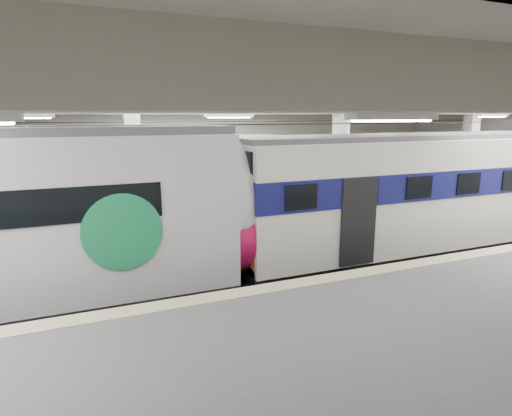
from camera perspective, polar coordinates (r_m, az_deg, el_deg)
name	(u,v)px	position (r m, az deg, el deg)	size (l,w,h in m)	color
station_hall	(277,184)	(11.02, 2.84, 3.28)	(36.00, 24.00, 5.75)	black
modern_emu	(13,227)	(12.00, -29.62, -2.16)	(14.70, 3.03, 4.70)	silver
older_rer	(410,193)	(15.96, 19.89, 1.83)	(13.07, 2.89, 4.33)	white
far_train	(130,189)	(17.40, -16.50, 2.40)	(12.70, 2.59, 4.11)	silver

